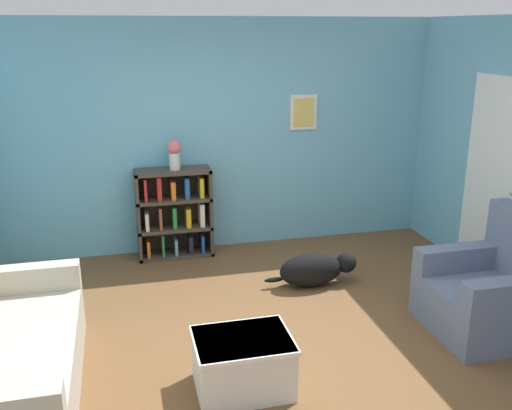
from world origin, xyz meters
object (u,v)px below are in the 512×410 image
vase (174,153)px  bookshelf (175,213)px  recliner_chair (493,291)px  coffee_table (243,362)px  dog (315,269)px

vase → bookshelf: bearing=141.9°
recliner_chair → vase: bearing=136.4°
coffee_table → vase: vase is taller
recliner_chair → coffee_table: size_ratio=1.48×
coffee_table → dog: bearing=54.6°
bookshelf → vase: (0.02, -0.02, 0.69)m
bookshelf → vase: bearing=-38.1°
recliner_chair → vase: vase is taller
bookshelf → recliner_chair: recliner_chair is taller
bookshelf → vase: vase is taller
bookshelf → coffee_table: bearing=-85.8°
bookshelf → recliner_chair: size_ratio=0.98×
bookshelf → dog: bookshelf is taller
recliner_chair → dog: size_ratio=1.08×
bookshelf → dog: bearing=-42.2°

